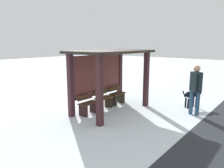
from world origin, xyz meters
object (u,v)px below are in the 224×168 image
object	(u,v)px
bus_shelter	(108,66)
bench_right_inside	(117,97)
person_walking	(196,86)
dog	(192,95)
bench_left_inside	(88,106)
bench_center_inside	(104,101)

from	to	relation	value
bus_shelter	bench_right_inside	distance (m)	1.65
person_walking	dog	xyz separation A→B (m)	(0.86, 0.36, -0.55)
bus_shelter	dog	xyz separation A→B (m)	(2.40, -2.43, -1.22)
bench_left_inside	person_walking	distance (m)	3.91
bench_center_inside	dog	size ratio (longest dim) A/B	0.93
bench_center_inside	bench_right_inside	xyz separation A→B (m)	(0.84, 0.00, -0.00)
bench_center_inside	person_walking	world-z (taller)	person_walking
bench_left_inside	bench_center_inside	world-z (taller)	bench_center_inside
bench_right_inside	bus_shelter	bearing A→B (deg)	-166.00
bus_shelter	dog	world-z (taller)	bus_shelter
bench_left_inside	bench_center_inside	xyz separation A→B (m)	(0.84, -0.00, 0.03)
bus_shelter	bench_right_inside	bearing A→B (deg)	14.00
bench_center_inside	dog	distance (m)	3.57
bench_center_inside	person_walking	xyz separation A→B (m)	(1.54, -3.00, 0.73)
bench_center_inside	bench_right_inside	bearing A→B (deg)	0.05
person_walking	dog	distance (m)	1.08
bench_center_inside	bench_right_inside	world-z (taller)	bench_right_inside
bus_shelter	bench_center_inside	xyz separation A→B (m)	(0.00, 0.21, -1.41)
bench_left_inside	bench_right_inside	distance (m)	1.69
dog	bench_center_inside	bearing A→B (deg)	132.32
bench_right_inside	person_walking	size ratio (longest dim) A/B	0.42
bench_right_inside	dog	bearing A→B (deg)	-59.42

